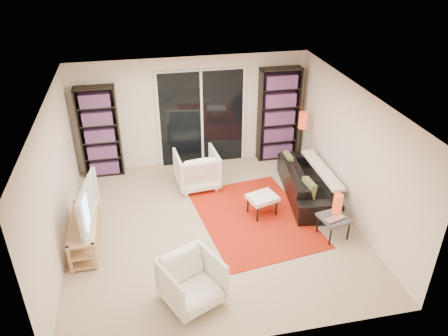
{
  "coord_description": "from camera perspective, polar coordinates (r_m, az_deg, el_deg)",
  "views": [
    {
      "loc": [
        -1.09,
        -6.22,
        4.73
      ],
      "look_at": [
        0.25,
        0.3,
        1.0
      ],
      "focal_mm": 35.0,
      "sensor_mm": 36.0,
      "label": 1
    }
  ],
  "objects": [
    {
      "name": "floor",
      "position": [
        7.89,
        -1.35,
        -7.58
      ],
      "size": [
        5.0,
        5.0,
        0.0
      ],
      "primitive_type": "plane",
      "color": "tan",
      "rests_on": "ground"
    },
    {
      "name": "sliding_door",
      "position": [
        9.52,
        -2.93,
        6.48
      ],
      "size": [
        1.92,
        0.08,
        2.16
      ],
      "color": "white",
      "rests_on": "ground"
    },
    {
      "name": "ottoman",
      "position": [
        8.02,
        5.04,
        -4.0
      ],
      "size": [
        0.61,
        0.55,
        0.4
      ],
      "color": "white",
      "rests_on": "floor"
    },
    {
      "name": "ceiling",
      "position": [
        6.73,
        -1.59,
        9.01
      ],
      "size": [
        5.0,
        5.0,
        0.02
      ],
      "primitive_type": "cube",
      "color": "white",
      "rests_on": "wall_back"
    },
    {
      "name": "sofa",
      "position": [
        8.72,
        10.85,
        -1.8
      ],
      "size": [
        1.07,
        2.17,
        0.61
      ],
      "primitive_type": "imported",
      "rotation": [
        0.0,
        0.0,
        1.44
      ],
      "color": "black",
      "rests_on": "floor"
    },
    {
      "name": "bookshelf_left",
      "position": [
        9.38,
        -15.91,
        4.49
      ],
      "size": [
        0.8,
        0.3,
        1.95
      ],
      "color": "black",
      "rests_on": "ground"
    },
    {
      "name": "side_table",
      "position": [
        7.68,
        14.18,
        -6.51
      ],
      "size": [
        0.55,
        0.55,
        0.4
      ],
      "color": "#444448",
      "rests_on": "floor"
    },
    {
      "name": "tv",
      "position": [
        7.34,
        -18.19,
        -4.41
      ],
      "size": [
        0.32,
        1.19,
        0.68
      ],
      "primitive_type": "imported",
      "rotation": [
        0.0,
        0.0,
        1.43
      ],
      "color": "black",
      "rests_on": "tv_stand"
    },
    {
      "name": "tv_stand",
      "position": [
        7.66,
        -17.67,
        -8.02
      ],
      "size": [
        0.43,
        1.35,
        0.5
      ],
      "color": "#DDB07A",
      "rests_on": "floor"
    },
    {
      "name": "armchair_front",
      "position": [
        6.32,
        -4.23,
        -14.57
      ],
      "size": [
        1.02,
        1.03,
        0.71
      ],
      "primitive_type": "imported",
      "rotation": [
        0.0,
        0.0,
        0.44
      ],
      "color": "white",
      "rests_on": "floor"
    },
    {
      "name": "wall_front",
      "position": [
        5.24,
        3.57,
        -13.13
      ],
      "size": [
        5.0,
        0.02,
        2.4
      ],
      "primitive_type": "cube",
      "color": "#F2E5CF",
      "rests_on": "ground"
    },
    {
      "name": "rug",
      "position": [
        8.1,
        3.96,
        -6.49
      ],
      "size": [
        2.2,
        2.75,
        0.01
      ],
      "primitive_type": "cube",
      "rotation": [
        0.0,
        0.0,
        0.14
      ],
      "color": "#B41F0D",
      "rests_on": "floor"
    },
    {
      "name": "armchair_back",
      "position": [
        8.87,
        -3.56,
        -0.13
      ],
      "size": [
        0.89,
        0.92,
        0.77
      ],
      "primitive_type": "imported",
      "rotation": [
        0.0,
        0.0,
        3.23
      ],
      "color": "white",
      "rests_on": "floor"
    },
    {
      "name": "table_lamp",
      "position": [
        7.67,
        14.61,
        -4.56
      ],
      "size": [
        0.16,
        0.16,
        0.36
      ],
      "primitive_type": "cylinder",
      "color": "#F13D1B",
      "rests_on": "side_table"
    },
    {
      "name": "floor_lamp",
      "position": [
        9.41,
        10.18,
        5.36
      ],
      "size": [
        0.2,
        0.2,
        1.31
      ],
      "color": "black",
      "rests_on": "floor"
    },
    {
      "name": "wall_back",
      "position": [
        9.47,
        -4.19,
        7.3
      ],
      "size": [
        5.0,
        0.02,
        2.4
      ],
      "primitive_type": "cube",
      "color": "#F2E5CF",
      "rests_on": "ground"
    },
    {
      "name": "laptop",
      "position": [
        7.56,
        14.55,
        -6.63
      ],
      "size": [
        0.4,
        0.32,
        0.03
      ],
      "primitive_type": "imported",
      "rotation": [
        0.0,
        0.0,
        0.32
      ],
      "color": "silver",
      "rests_on": "side_table"
    },
    {
      "name": "wall_left",
      "position": [
        7.29,
        -21.2,
        -1.88
      ],
      "size": [
        0.02,
        5.0,
        2.4
      ],
      "primitive_type": "cube",
      "color": "#F2E5CF",
      "rests_on": "ground"
    },
    {
      "name": "wall_right",
      "position": [
        8.0,
        16.45,
        1.8
      ],
      "size": [
        0.02,
        5.0,
        2.4
      ],
      "primitive_type": "cube",
      "color": "#F2E5CF",
      "rests_on": "ground"
    },
    {
      "name": "bookshelf_right",
      "position": [
        9.78,
        7.15,
        6.92
      ],
      "size": [
        0.9,
        0.3,
        2.1
      ],
      "color": "black",
      "rests_on": "ground"
    }
  ]
}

